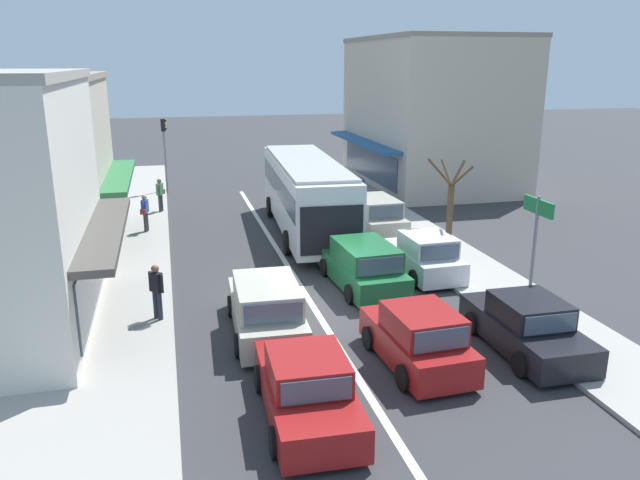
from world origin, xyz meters
name	(u,v)px	position (x,y,z in m)	size (l,w,h in m)	color
ground_plane	(312,305)	(0.00, 0.00, 0.00)	(140.00, 140.00, 0.00)	#353538
lane_centre_line	(287,265)	(0.00, 4.00, 0.00)	(0.20, 28.00, 0.01)	silver
sidewalk_left	(99,261)	(-6.80, 6.00, 0.07)	(5.20, 44.00, 0.14)	#A39E96
kerb_right	(422,239)	(6.20, 6.00, 0.06)	(2.80, 44.00, 0.12)	#A39E96
shopfront_mid_block	(8,163)	(-10.18, 9.15, 3.42)	(8.41, 8.55, 6.84)	beige
building_right_far	(431,112)	(11.48, 17.65, 4.33)	(8.65, 11.60, 8.68)	beige
city_bus	(306,191)	(1.70, 8.26, 1.88)	(3.17, 10.98, 3.23)	silver
wagon_behind_bus_near	(363,266)	(2.00, 1.13, 0.75)	(2.10, 4.58, 1.58)	#1E6638
wagon_behind_bus_mid	(266,309)	(-1.71, -1.76, 0.75)	(2.07, 4.57, 1.58)	#B7B29E
sedan_queue_far_back	(307,389)	(-1.55, -6.13, 0.66)	(2.00, 4.25, 1.47)	maroon
hatchback_adjacent_lane_lead	(418,339)	(1.62, -4.50, 0.71)	(1.95, 3.77, 1.54)	maroon
parked_sedan_kerb_front	(526,327)	(4.67, -4.41, 0.66)	(1.93, 4.22, 1.47)	black
parked_hatchback_kerb_second	(424,256)	(4.45, 1.73, 0.71)	(1.88, 3.74, 1.54)	silver
parked_wagon_kerb_third	(373,215)	(4.61, 7.79, 0.75)	(2.03, 4.55, 1.58)	#B7B29E
parked_hatchback_kerb_rear	(343,192)	(4.78, 13.20, 0.71)	(1.90, 3.74, 1.54)	navy
traffic_light_downstreet	(164,143)	(-4.14, 18.69, 2.85)	(0.32, 0.24, 4.20)	gray
directional_road_sign	(536,228)	(6.10, -2.28, 2.68)	(0.10, 1.40, 3.60)	gray
street_tree_right	(450,212)	(6.04, 3.23, 1.88)	(1.85, 1.94, 4.00)	brown
pedestrian_with_handbag_near	(145,211)	(-5.13, 9.70, 1.07)	(0.37, 0.66, 1.63)	#333338
pedestrian_browsing_midblock	(156,288)	(-4.61, -0.30, 1.07)	(0.41, 0.45, 1.63)	#232838
pedestrian_far_walker	(160,193)	(-4.50, 13.44, 1.07)	(0.42, 0.65, 1.63)	#333338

